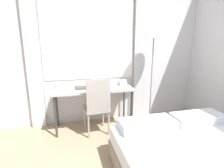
# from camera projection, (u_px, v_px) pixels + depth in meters

# --- Properties ---
(wall_back_with_window) EXTENTS (4.62, 0.13, 2.70)m
(wall_back_with_window) POSITION_uv_depth(u_px,v_px,m) (107.00, 51.00, 3.30)
(wall_back_with_window) COLOR silver
(wall_back_with_window) RESTS_ON ground_plane
(desk) EXTENTS (1.37, 0.51, 0.74)m
(desk) POSITION_uv_depth(u_px,v_px,m) (93.00, 91.00, 3.07)
(desk) COLOR #B2B2B7
(desk) RESTS_ON ground_plane
(desk_chair) EXTENTS (0.43, 0.43, 0.97)m
(desk_chair) POSITION_uv_depth(u_px,v_px,m) (97.00, 104.00, 2.86)
(desk_chair) COLOR gray
(desk_chair) RESTS_ON ground_plane
(standing_lamp) EXTENTS (0.41, 0.41, 1.83)m
(standing_lamp) POSITION_uv_depth(u_px,v_px,m) (154.00, 37.00, 3.01)
(standing_lamp) COLOR #4C4C51
(standing_lamp) RESTS_ON ground_plane
(telephone) EXTENTS (0.15, 0.17, 0.10)m
(telephone) POSITION_uv_depth(u_px,v_px,m) (122.00, 83.00, 3.27)
(telephone) COLOR silver
(telephone) RESTS_ON desk
(book) EXTENTS (0.22, 0.21, 0.02)m
(book) POSITION_uv_depth(u_px,v_px,m) (81.00, 88.00, 3.02)
(book) COLOR #4C4238
(book) RESTS_ON desk
(mug) EXTENTS (0.09, 0.09, 0.10)m
(mug) POSITION_uv_depth(u_px,v_px,m) (58.00, 87.00, 2.95)
(mug) COLOR white
(mug) RESTS_ON desk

